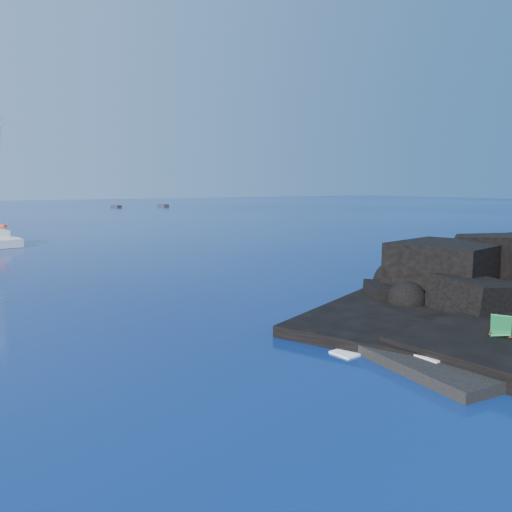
{
  "coord_description": "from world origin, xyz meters",
  "views": [
    {
      "loc": [
        -11.53,
        -9.53,
        5.81
      ],
      "look_at": [
        3.0,
        12.87,
        2.0
      ],
      "focal_mm": 35.0,
      "sensor_mm": 36.0,
      "label": 1
    }
  ],
  "objects_px": {
    "deck_chair": "(502,323)",
    "distant_boat_a": "(116,207)",
    "sunbather": "(444,348)",
    "marker_cone": "(495,322)",
    "distant_boat_b": "(163,207)"
  },
  "relations": [
    {
      "from": "deck_chair",
      "to": "distant_boat_a",
      "type": "distance_m",
      "value": 124.1
    },
    {
      "from": "distant_boat_a",
      "to": "sunbather",
      "type": "bearing_deg",
      "value": -111.73
    },
    {
      "from": "marker_cone",
      "to": "distant_boat_b",
      "type": "relative_size",
      "value": 0.13
    },
    {
      "from": "deck_chair",
      "to": "marker_cone",
      "type": "height_order",
      "value": "deck_chair"
    },
    {
      "from": "marker_cone",
      "to": "distant_boat_a",
      "type": "xyz_separation_m",
      "value": [
        23.32,
        120.86,
        -0.67
      ]
    },
    {
      "from": "marker_cone",
      "to": "sunbather",
      "type": "bearing_deg",
      "value": -171.05
    },
    {
      "from": "deck_chair",
      "to": "marker_cone",
      "type": "relative_size",
      "value": 2.83
    },
    {
      "from": "distant_boat_a",
      "to": "distant_boat_b",
      "type": "height_order",
      "value": "distant_boat_b"
    },
    {
      "from": "deck_chair",
      "to": "sunbather",
      "type": "bearing_deg",
      "value": 147.52
    },
    {
      "from": "deck_chair",
      "to": "marker_cone",
      "type": "distance_m",
      "value": 1.33
    },
    {
      "from": "deck_chair",
      "to": "distant_boat_b",
      "type": "distance_m",
      "value": 124.19
    },
    {
      "from": "distant_boat_a",
      "to": "distant_boat_b",
      "type": "relative_size",
      "value": 0.87
    },
    {
      "from": "sunbather",
      "to": "distant_boat_b",
      "type": "distance_m",
      "value": 124.87
    },
    {
      "from": "deck_chair",
      "to": "sunbather",
      "type": "relative_size",
      "value": 1.13
    },
    {
      "from": "deck_chair",
      "to": "sunbather",
      "type": "distance_m",
      "value": 2.97
    }
  ]
}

